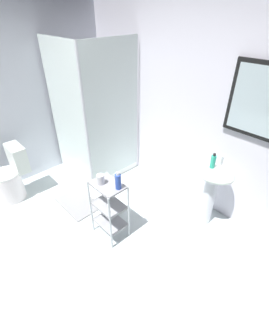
{
  "coord_description": "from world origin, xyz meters",
  "views": [
    {
      "loc": [
        1.65,
        -0.64,
        2.3
      ],
      "look_at": [
        0.18,
        0.74,
        0.94
      ],
      "focal_mm": 25.85,
      "sensor_mm": 36.0,
      "label": 1
    }
  ],
  "objects_px": {
    "storage_cart": "(109,206)",
    "shampoo_bottle_blue": "(118,181)",
    "pedestal_sink": "(211,185)",
    "hand_soap_bottle": "(213,161)",
    "bath_mat": "(79,203)",
    "shower_stall": "(96,146)",
    "toilet": "(11,178)",
    "rinse_cup": "(100,179)"
  },
  "relations": [
    {
      "from": "storage_cart",
      "to": "shampoo_bottle_blue",
      "type": "bearing_deg",
      "value": 17.97
    },
    {
      "from": "pedestal_sink",
      "to": "hand_soap_bottle",
      "type": "distance_m",
      "value": 0.31
    },
    {
      "from": "pedestal_sink",
      "to": "bath_mat",
      "type": "distance_m",
      "value": 1.79
    },
    {
      "from": "shower_stall",
      "to": "storage_cart",
      "type": "bearing_deg",
      "value": -29.74
    },
    {
      "from": "pedestal_sink",
      "to": "toilet",
      "type": "distance_m",
      "value": 2.66
    },
    {
      "from": "storage_cart",
      "to": "shower_stall",
      "type": "bearing_deg",
      "value": 150.26
    },
    {
      "from": "bath_mat",
      "to": "shower_stall",
      "type": "bearing_deg",
      "value": 124.82
    },
    {
      "from": "shower_stall",
      "to": "hand_soap_bottle",
      "type": "xyz_separation_m",
      "value": [
        1.82,
        0.29,
        0.43
      ]
    },
    {
      "from": "toilet",
      "to": "hand_soap_bottle",
      "type": "relative_size",
      "value": 4.28
    },
    {
      "from": "storage_cart",
      "to": "bath_mat",
      "type": "distance_m",
      "value": 0.83
    },
    {
      "from": "shower_stall",
      "to": "toilet",
      "type": "distance_m",
      "value": 1.29
    },
    {
      "from": "shower_stall",
      "to": "hand_soap_bottle",
      "type": "relative_size",
      "value": 11.27
    },
    {
      "from": "toilet",
      "to": "rinse_cup",
      "type": "relative_size",
      "value": 6.95
    },
    {
      "from": "storage_cart",
      "to": "bath_mat",
      "type": "bearing_deg",
      "value": -179.07
    },
    {
      "from": "toilet",
      "to": "storage_cart",
      "type": "xyz_separation_m",
      "value": [
        1.47,
        0.57,
        0.12
      ]
    },
    {
      "from": "shower_stall",
      "to": "rinse_cup",
      "type": "height_order",
      "value": "shower_stall"
    },
    {
      "from": "shampoo_bottle_blue",
      "to": "bath_mat",
      "type": "bearing_deg",
      "value": -176.36
    },
    {
      "from": "toilet",
      "to": "pedestal_sink",
      "type": "bearing_deg",
      "value": 36.3
    },
    {
      "from": "toilet",
      "to": "hand_soap_bottle",
      "type": "bearing_deg",
      "value": 36.44
    },
    {
      "from": "hand_soap_bottle",
      "to": "bath_mat",
      "type": "distance_m",
      "value": 1.88
    },
    {
      "from": "pedestal_sink",
      "to": "hand_soap_bottle",
      "type": "relative_size",
      "value": 4.56
    },
    {
      "from": "toilet",
      "to": "bath_mat",
      "type": "bearing_deg",
      "value": 36.36
    },
    {
      "from": "hand_soap_bottle",
      "to": "shampoo_bottle_blue",
      "type": "bearing_deg",
      "value": -117.83
    },
    {
      "from": "pedestal_sink",
      "to": "toilet",
      "type": "xyz_separation_m",
      "value": [
        -2.13,
        -1.57,
        -0.26
      ]
    },
    {
      "from": "bath_mat",
      "to": "rinse_cup",
      "type": "bearing_deg",
      "value": -2.61
    },
    {
      "from": "toilet",
      "to": "storage_cart",
      "type": "bearing_deg",
      "value": 21.16
    },
    {
      "from": "pedestal_sink",
      "to": "toilet",
      "type": "relative_size",
      "value": 1.07
    },
    {
      "from": "pedestal_sink",
      "to": "shampoo_bottle_blue",
      "type": "bearing_deg",
      "value": -118.97
    },
    {
      "from": "shower_stall",
      "to": "bath_mat",
      "type": "xyz_separation_m",
      "value": [
        0.48,
        -0.7,
        -0.45
      ]
    },
    {
      "from": "bath_mat",
      "to": "pedestal_sink",
      "type": "bearing_deg",
      "value": 36.27
    },
    {
      "from": "hand_soap_bottle",
      "to": "rinse_cup",
      "type": "xyz_separation_m",
      "value": [
        -0.68,
        -1.02,
        -0.09
      ]
    },
    {
      "from": "bath_mat",
      "to": "hand_soap_bottle",
      "type": "bearing_deg",
      "value": 36.49
    },
    {
      "from": "storage_cart",
      "to": "bath_mat",
      "type": "xyz_separation_m",
      "value": [
        -0.71,
        -0.01,
        -0.43
      ]
    },
    {
      "from": "rinse_cup",
      "to": "bath_mat",
      "type": "relative_size",
      "value": 0.18
    },
    {
      "from": "storage_cart",
      "to": "toilet",
      "type": "bearing_deg",
      "value": -158.84
    },
    {
      "from": "rinse_cup",
      "to": "bath_mat",
      "type": "bearing_deg",
      "value": 177.39
    },
    {
      "from": "shower_stall",
      "to": "shampoo_bottle_blue",
      "type": "xyz_separation_m",
      "value": [
        1.33,
        -0.64,
        0.37
      ]
    },
    {
      "from": "shampoo_bottle_blue",
      "to": "pedestal_sink",
      "type": "bearing_deg",
      "value": 61.03
    },
    {
      "from": "storage_cart",
      "to": "hand_soap_bottle",
      "type": "relative_size",
      "value": 4.17
    },
    {
      "from": "shampoo_bottle_blue",
      "to": "bath_mat",
      "type": "xyz_separation_m",
      "value": [
        -0.84,
        -0.05,
        -0.82
      ]
    },
    {
      "from": "storage_cart",
      "to": "bath_mat",
      "type": "relative_size",
      "value": 1.23
    },
    {
      "from": "shower_stall",
      "to": "bath_mat",
      "type": "distance_m",
      "value": 0.96
    }
  ]
}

